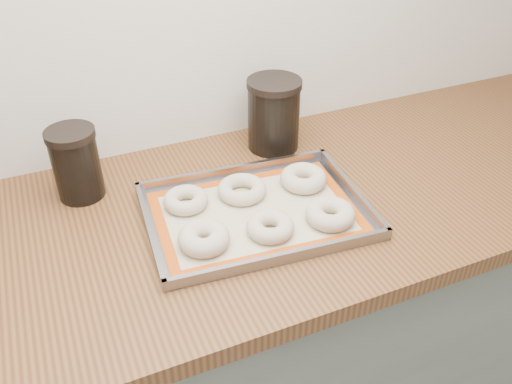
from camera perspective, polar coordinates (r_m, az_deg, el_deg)
name	(u,v)px	position (r m, az deg, el deg)	size (l,w,h in m)	color
cabinet	(175,372)	(1.47, -8.49, -18.24)	(3.00, 0.65, 0.86)	slate
countertop	(157,237)	(1.15, -10.41, -4.66)	(3.06, 0.68, 0.04)	brown
baking_tray	(256,212)	(1.15, 0.00, -2.16)	(0.49, 0.37, 0.03)	gray
baking_mat	(256,213)	(1.15, 0.00, -2.24)	(0.44, 0.32, 0.00)	#C6B793
bagel_front_left	(204,238)	(1.06, -5.51, -4.83)	(0.10, 0.10, 0.04)	beige
bagel_front_mid	(270,227)	(1.09, 1.52, -3.67)	(0.10, 0.10, 0.03)	beige
bagel_front_right	(330,214)	(1.13, 7.82, -2.30)	(0.10, 0.10, 0.04)	beige
bagel_back_left	(186,200)	(1.17, -7.40, -0.85)	(0.10, 0.10, 0.03)	beige
bagel_back_mid	(242,189)	(1.19, -1.50, 0.28)	(0.11, 0.11, 0.03)	beige
bagel_back_right	(303,178)	(1.23, 5.02, 1.45)	(0.10, 0.10, 0.04)	beige
canister_mid	(76,163)	(1.23, -18.41, 2.87)	(0.11, 0.11, 0.16)	black
canister_right	(274,114)	(1.35, 1.88, 8.19)	(0.13, 0.13, 0.18)	black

